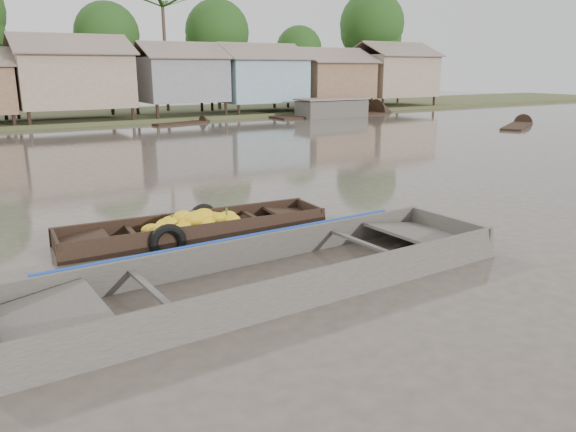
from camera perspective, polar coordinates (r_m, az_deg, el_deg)
ground at (r=9.64m, az=0.39°, el=-5.86°), size 120.00×120.00×0.00m
riverbank at (r=40.27m, az=-21.08°, el=13.44°), size 120.00×12.47×10.22m
banana_boat at (r=11.84m, az=-9.69°, el=-1.30°), size 5.67×1.70×0.78m
viewer_boat at (r=9.15m, az=-1.55°, el=-6.50°), size 8.52×2.48×0.68m
distant_boats at (r=37.17m, az=-1.70°, el=9.96°), size 46.11×14.89×1.38m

